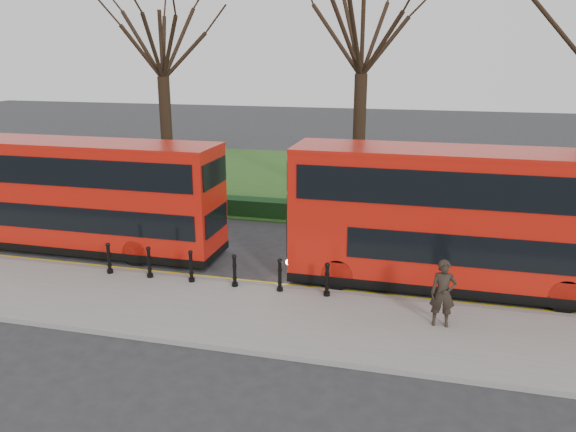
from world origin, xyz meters
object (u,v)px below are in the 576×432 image
(bus_lead, at_px, (85,197))
(pedestrian, at_px, (443,293))
(bus_rear, at_px, (470,221))
(bollard_row, at_px, (213,269))

(bus_lead, relative_size, pedestrian, 5.63)
(bus_lead, distance_m, bus_rear, 13.58)
(bollard_row, xyz_separation_m, pedestrian, (6.95, -1.12, 0.42))
(bollard_row, bearing_deg, bus_rear, 14.58)
(bollard_row, height_order, bus_rear, bus_rear)
(bus_lead, height_order, bus_rear, bus_rear)
(bus_rear, bearing_deg, bus_lead, 178.92)
(bollard_row, distance_m, pedestrian, 7.05)
(bus_lead, bearing_deg, bus_rear, -1.08)
(bollard_row, relative_size, pedestrian, 4.06)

